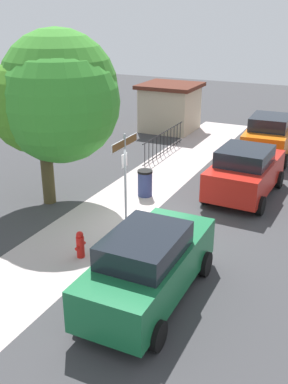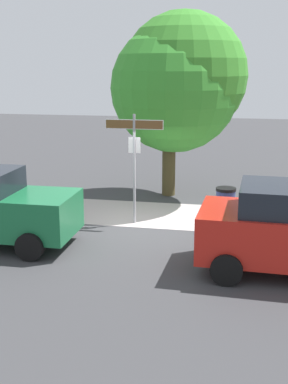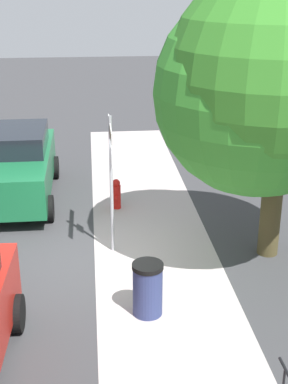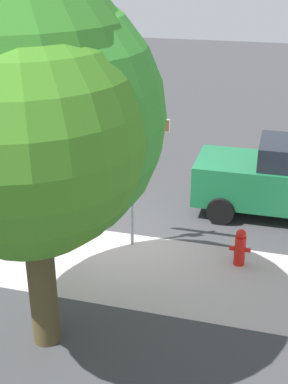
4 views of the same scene
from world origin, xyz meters
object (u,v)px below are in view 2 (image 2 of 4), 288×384
at_px(street_sign, 134,146).
at_px(shade_tree, 177,84).
at_px(trash_bin, 225,205).
at_px(fire_hydrant, 58,203).

bearing_deg(street_sign, shade_tree, 76.40).
bearing_deg(trash_bin, fire_hydrant, -176.36).
bearing_deg(fire_hydrant, street_sign, -4.95).
height_order(shade_tree, fire_hydrant, shade_tree).
distance_m(street_sign, trash_bin, 2.96).
bearing_deg(shade_tree, trash_bin, -55.31).
distance_m(fire_hydrant, trash_bin, 4.73).
distance_m(street_sign, fire_hydrant, 2.88).
height_order(street_sign, shade_tree, shade_tree).
bearing_deg(trash_bin, shade_tree, 124.69).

